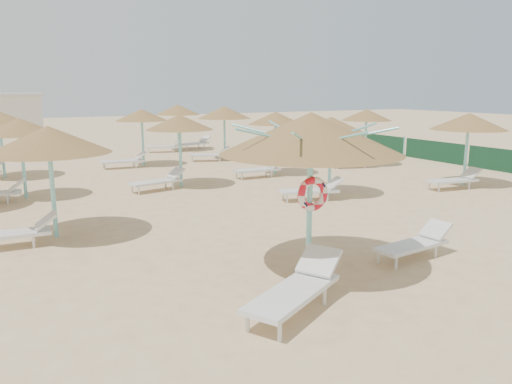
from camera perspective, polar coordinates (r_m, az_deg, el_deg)
name	(u,v)px	position (r m, az deg, el deg)	size (l,w,h in m)	color
ground	(325,268)	(10.33, 7.89, -8.64)	(120.00, 120.00, 0.00)	#DEBF87
main_palapa	(311,134)	(9.57, 6.32, 6.62)	(3.51, 3.51, 3.14)	#7ED9DA
lounger_main_a	(297,288)	(8.30, 4.74, -10.85)	(2.32, 1.69, 0.83)	silver
lounger_main_b	(415,243)	(11.28, 17.76, -5.57)	(1.96, 0.77, 0.70)	silver
palapa_field	(184,122)	(19.92, -8.22, 7.97)	(20.39, 18.08, 2.72)	#7ED9DA
windbreak_fence	(435,151)	(26.75, 19.77, 4.43)	(0.08, 19.84, 1.10)	#194C29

